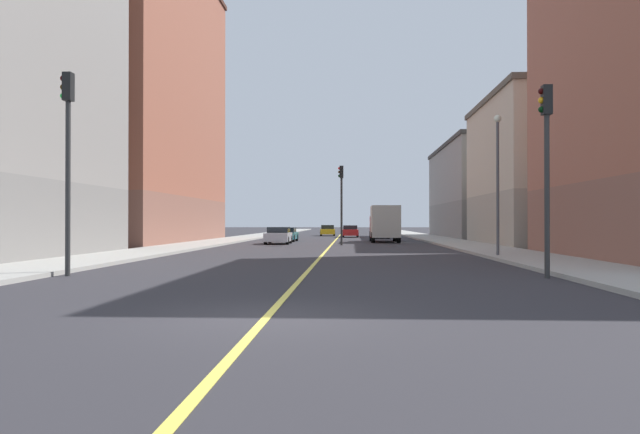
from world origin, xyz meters
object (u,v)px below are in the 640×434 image
box_truck (385,223)px  car_silver (279,236)px  car_teal (286,234)px  car_yellow (328,231)px  car_red (350,231)px  street_lamp_left_near (498,169)px  car_white (381,233)px  traffic_light_right_near (68,145)px  traffic_light_median_far (341,194)px  traffic_light_left_near (546,153)px  building_left_far (493,191)px  building_right_midblock (130,99)px  building_left_mid (561,171)px

box_truck → car_silver: bearing=-149.7°
car_silver → car_teal: (-0.11, 6.33, -0.04)m
car_yellow → box_truck: (5.86, -24.37, 0.97)m
car_red → street_lamp_left_near: bearing=-80.2°
car_white → car_silver: bearing=-117.2°
traffic_light_right_near → traffic_light_median_far: bearing=72.8°
car_red → box_truck: box_truck is taller
traffic_light_left_near → traffic_light_right_near: traffic_light_right_near is taller
car_yellow → car_silver: car_yellow is taller
car_red → box_truck: 17.59m
car_silver → building_left_far: bearing=44.2°
traffic_light_left_near → car_red: 52.00m
building_left_far → building_right_midblock: size_ratio=0.94×
building_left_far → traffic_light_left_near: building_left_far is taller
traffic_light_right_near → car_silver: traffic_light_right_near is taller
traffic_light_right_near → car_teal: size_ratio=1.52×
car_white → car_teal: (-8.93, -10.81, 0.01)m
car_red → car_silver: size_ratio=0.97×
car_silver → traffic_light_left_near: bearing=-68.2°
car_red → car_white: car_red is taller
building_left_mid → building_left_far: bearing=90.0°
traffic_light_median_far → traffic_light_left_near: bearing=-75.9°
traffic_light_right_near → car_white: bearing=75.4°
building_left_mid → street_lamp_left_near: bearing=-116.8°
traffic_light_median_far → car_teal: size_ratio=1.38×
building_left_mid → box_truck: building_left_mid is taller
building_left_far → car_silver: size_ratio=5.24×
building_right_midblock → traffic_light_median_far: (17.89, -5.17, -8.30)m
building_left_mid → box_truck: bearing=153.1°
building_left_mid → building_left_far: building_left_mid is taller
building_left_far → car_red: (-15.75, 1.55, -4.48)m
traffic_light_median_far → box_truck: 8.64m
traffic_light_left_near → car_red: size_ratio=1.32×
street_lamp_left_near → car_silver: 22.81m
traffic_light_left_near → car_red: bearing=96.7°
box_truck → traffic_light_left_near: bearing=-84.8°
street_lamp_left_near → car_yellow: (-9.98, 47.98, -3.58)m
building_right_midblock → car_yellow: size_ratio=5.64×
car_teal → traffic_light_right_near: bearing=-95.1°
traffic_light_median_far → box_truck: (3.60, 7.54, -2.20)m
traffic_light_median_far → car_silver: bearing=153.0°
traffic_light_left_near → car_teal: traffic_light_left_near is taller
traffic_light_right_near → car_white: size_ratio=1.62×
traffic_light_median_far → car_yellow: size_ratio=1.30×
car_yellow → car_red: bearing=-67.9°
traffic_light_right_near → car_teal: (3.16, 35.56, -3.53)m
street_lamp_left_near → box_truck: (-4.12, 23.61, -2.60)m
traffic_light_left_near → box_truck: size_ratio=0.79×
car_yellow → box_truck: box_truck is taller
traffic_light_right_near → building_left_mid: bearing=48.4°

